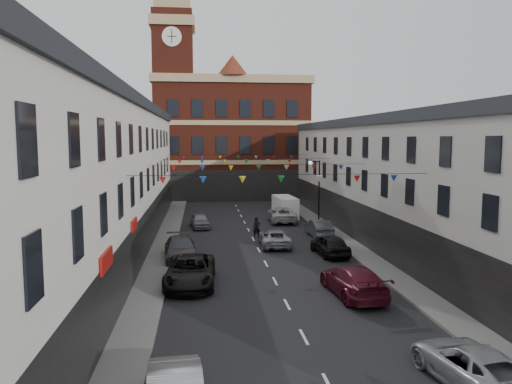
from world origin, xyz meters
name	(u,v)px	position (x,y,z in m)	size (l,w,h in m)	color
ground	(266,264)	(0.00, 0.00, 0.00)	(160.00, 160.00, 0.00)	black
pavement_left	(160,258)	(-6.90, 2.00, 0.07)	(1.80, 64.00, 0.15)	#605E5B
pavement_right	(360,253)	(6.90, 2.00, 0.07)	(1.80, 64.00, 0.15)	#605E5B
terrace_left	(78,182)	(-11.78, 1.00, 5.35)	(8.40, 56.00, 10.70)	silver
terrace_right	(436,186)	(11.78, 1.00, 4.85)	(8.40, 56.00, 9.70)	#B9B6AD
civic_building	(231,138)	(0.00, 37.95, 8.14)	(20.60, 13.30, 18.50)	maroon
clock_tower	(174,85)	(-7.50, 35.00, 14.93)	(5.60, 5.60, 30.00)	maroon
distant_hill	(202,155)	(-4.00, 62.00, 5.00)	(40.00, 14.00, 10.00)	#2D4C23
street_lamp	(317,183)	(6.55, 14.00, 3.90)	(1.10, 0.36, 6.00)	black
car_left_c	(190,271)	(-4.74, -4.26, 0.80)	(2.64, 5.72, 1.59)	black
car_left_d	(181,249)	(-5.50, 1.68, 0.75)	(2.10, 5.16, 1.50)	#44464C
car_left_e	(200,221)	(-4.26, 13.50, 0.66)	(1.55, 3.86, 1.32)	gray
car_right_b	(473,365)	(4.65, -16.54, 0.69)	(2.30, 4.98, 1.38)	#93969B
car_right_c	(353,281)	(3.60, -7.02, 0.78)	(2.20, 5.40, 1.57)	#54101F
car_right_d	(330,245)	(4.68, 1.76, 0.74)	(1.75, 4.34, 1.48)	black
car_right_e	(319,228)	(5.50, 8.46, 0.71)	(1.49, 4.28, 1.41)	#424649
car_right_f	(282,214)	(3.60, 15.86, 0.73)	(2.44, 5.29, 1.47)	#B4B6B9
moving_car	(275,238)	(1.33, 5.11, 0.65)	(2.16, 4.68, 1.30)	#9C9EA2
white_van	(285,207)	(4.42, 18.89, 1.05)	(1.82, 4.74, 2.09)	white
pedestrian	(257,228)	(0.33, 8.36, 0.85)	(0.62, 0.41, 1.70)	black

